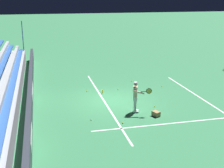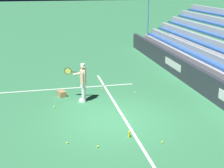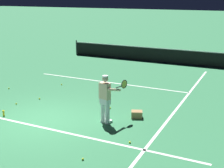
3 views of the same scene
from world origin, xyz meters
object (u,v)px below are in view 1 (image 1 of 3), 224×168
tennis_ball_on_baseline (123,123)px  tennis_ball_midcourt (118,89)px  tennis_ball_stray_back (132,81)px  ball_box_cardboard (156,114)px  tennis_ball_by_box (154,107)px  tennis_player (136,97)px  tennis_ball_far_right (91,120)px  tennis_ball_far_left (133,90)px  tennis_ball_toward_net (87,91)px  water_bottle (103,91)px  tennis_ball_near_player (162,86)px

tennis_ball_on_baseline → tennis_ball_midcourt: bearing=168.0°
tennis_ball_midcourt → tennis_ball_stray_back: bearing=140.3°
ball_box_cardboard → tennis_ball_by_box: ball_box_cardboard is taller
tennis_ball_stray_back → ball_box_cardboard: bearing=-5.9°
tennis_player → tennis_ball_midcourt: 4.24m
tennis_player → ball_box_cardboard: size_ratio=4.29×
tennis_ball_on_baseline → tennis_ball_midcourt: size_ratio=1.00×
ball_box_cardboard → tennis_ball_far_right: (-0.23, -3.47, -0.10)m
tennis_ball_far_left → tennis_ball_on_baseline: bearing=-22.6°
tennis_ball_far_right → tennis_ball_far_left: 5.60m
tennis_ball_on_baseline → tennis_ball_stray_back: 7.82m
tennis_ball_toward_net → water_bottle: bearing=57.3°
tennis_ball_toward_net → tennis_ball_midcourt: size_ratio=1.00×
tennis_ball_stray_back → tennis_ball_near_player: bearing=40.9°
tennis_player → tennis_ball_midcourt: size_ratio=25.98×
tennis_ball_by_box → tennis_ball_far_left: size_ratio=1.00×
tennis_ball_toward_net → tennis_ball_stray_back: same height
tennis_ball_far_left → tennis_ball_midcourt: bearing=-115.4°
ball_box_cardboard → tennis_ball_on_baseline: ball_box_cardboard is taller
tennis_ball_midcourt → tennis_ball_far_left: size_ratio=1.00×
tennis_ball_by_box → tennis_ball_toward_net: bearing=-139.0°
tennis_ball_near_player → tennis_ball_far_left: same height
tennis_player → tennis_ball_far_right: size_ratio=25.98×
tennis_ball_toward_net → tennis_ball_on_baseline: bearing=9.5°
tennis_ball_toward_net → tennis_ball_midcourt: 2.13m
ball_box_cardboard → tennis_ball_on_baseline: (0.55, -1.99, -0.10)m
ball_box_cardboard → tennis_ball_on_baseline: size_ratio=6.06×
tennis_player → tennis_ball_on_baseline: tennis_player is taller
ball_box_cardboard → tennis_ball_midcourt: size_ratio=6.06×
tennis_ball_far_right → tennis_ball_on_baseline: (0.77, 1.48, 0.00)m
tennis_ball_on_baseline → tennis_ball_by_box: 3.01m
tennis_ball_far_right → tennis_ball_stray_back: size_ratio=1.00×
tennis_player → tennis_ball_stray_back: 6.25m
tennis_ball_far_right → tennis_ball_midcourt: bearing=150.8°
tennis_ball_on_baseline → tennis_ball_midcourt: same height
tennis_player → tennis_ball_toward_net: (-4.32, -2.05, -0.86)m
tennis_ball_stray_back → tennis_ball_far_left: (2.27, -0.58, 0.00)m
tennis_ball_near_player → water_bottle: size_ratio=0.30×
tennis_ball_stray_back → water_bottle: 3.52m
tennis_player → tennis_ball_on_baseline: (1.36, -1.10, -0.86)m
tennis_player → tennis_ball_toward_net: tennis_player is taller
tennis_ball_far_left → water_bottle: (0.01, -2.10, 0.08)m
tennis_ball_far_right → tennis_player: bearing=102.9°
tennis_ball_midcourt → tennis_ball_far_right: bearing=-29.2°
tennis_ball_far_right → tennis_ball_midcourt: (-4.74, 2.65, 0.00)m
tennis_ball_on_baseline → tennis_ball_by_box: same height
tennis_ball_toward_net → water_bottle: 1.15m
tennis_player → tennis_ball_far_left: 3.94m
tennis_ball_far_right → tennis_ball_midcourt: same height
tennis_ball_far_right → tennis_ball_by_box: same height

